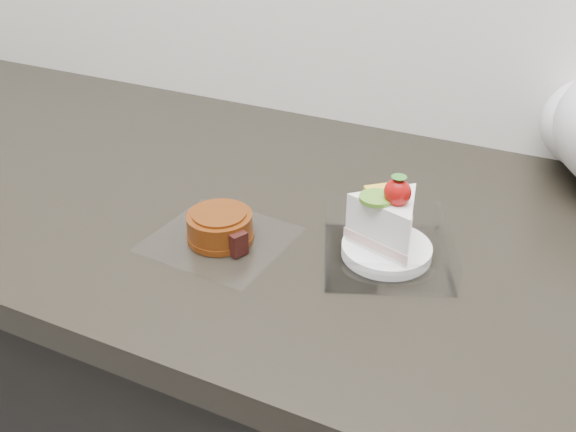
{
  "coord_description": "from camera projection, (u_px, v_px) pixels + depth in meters",
  "views": [
    {
      "loc": [
        0.25,
        1.02,
        1.34
      ],
      "look_at": [
        -0.03,
        1.61,
        0.94
      ],
      "focal_mm": 40.0,
      "sensor_mm": 36.0,
      "label": 1
    }
  ],
  "objects": [
    {
      "name": "mooncake_wrap",
      "position": [
        221.0,
        229.0,
        0.79
      ],
      "size": [
        0.17,
        0.16,
        0.04
      ],
      "rotation": [
        0.0,
        0.0,
        0.1
      ],
      "color": "white",
      "rests_on": "counter"
    },
    {
      "name": "cake_tray",
      "position": [
        388.0,
        236.0,
        0.75
      ],
      "size": [
        0.19,
        0.19,
        0.11
      ],
      "rotation": [
        0.0,
        0.0,
        0.39
      ],
      "color": "white",
      "rests_on": "counter"
    }
  ]
}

